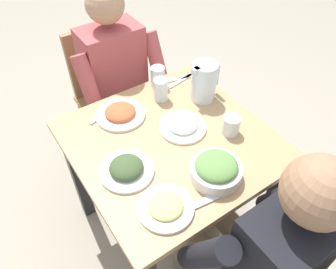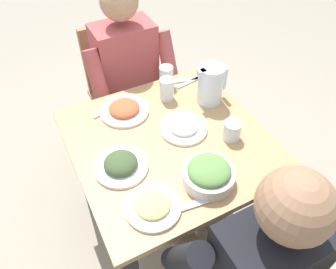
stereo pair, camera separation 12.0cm
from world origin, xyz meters
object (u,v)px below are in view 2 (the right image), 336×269
(diner_near, at_px, (240,255))
(diner_far, at_px, (133,85))
(chair_far, at_px, (122,87))
(water_glass_far_left, at_px, (167,89))
(dining_table, at_px, (170,159))
(water_glass_near_left, at_px, (166,77))
(plate_rice_curry, at_px, (124,109))
(plate_yoghurt, at_px, (184,127))
(water_glass_far_right, at_px, (232,131))
(plate_dolmas, at_px, (121,164))
(water_pitcher, at_px, (211,84))
(salad_bowl, at_px, (209,174))
(plate_fries, at_px, (153,206))

(diner_near, relative_size, diner_far, 1.00)
(chair_far, distance_m, water_glass_far_left, 0.56)
(diner_far, bearing_deg, dining_table, -95.28)
(water_glass_near_left, bearing_deg, plate_rice_curry, -160.39)
(plate_yoghurt, height_order, water_glass_far_right, water_glass_far_right)
(chair_far, xyz_separation_m, diner_near, (-0.05, -1.27, 0.15))
(diner_near, height_order, plate_dolmas, diner_near)
(diner_near, bearing_deg, water_pitcher, 66.56)
(diner_near, bearing_deg, water_glass_near_left, 79.40)
(diner_far, bearing_deg, diner_near, -92.89)
(plate_rice_curry, height_order, plate_yoghurt, plate_rice_curry)
(plate_rice_curry, bearing_deg, water_glass_near_left, 19.61)
(water_pitcher, xyz_separation_m, plate_rice_curry, (-0.40, 0.11, -0.08))
(dining_table, xyz_separation_m, water_glass_far_left, (0.12, 0.25, 0.19))
(chair_far, bearing_deg, water_glass_near_left, -74.08)
(water_pitcher, bearing_deg, diner_far, 121.87)
(diner_near, bearing_deg, chair_far, 87.57)
(chair_far, bearing_deg, water_pitcher, -67.85)
(water_pitcher, relative_size, water_glass_near_left, 1.73)
(plate_rice_curry, relative_size, plate_yoghurt, 1.08)
(water_glass_far_right, xyz_separation_m, water_glass_far_left, (-0.12, 0.37, 0.01))
(diner_far, relative_size, water_glass_near_left, 10.69)
(chair_far, height_order, diner_far, diner_far)
(dining_table, distance_m, salad_bowl, 0.32)
(water_pitcher, relative_size, salad_bowl, 0.95)
(water_glass_far_right, bearing_deg, diner_near, -119.90)
(diner_near, relative_size, plate_rice_curry, 5.14)
(water_pitcher, bearing_deg, water_glass_far_left, 148.18)
(plate_dolmas, bearing_deg, plate_yoghurt, 13.09)
(plate_dolmas, xyz_separation_m, water_glass_far_right, (0.48, -0.06, 0.02))
(diner_near, bearing_deg, plate_rice_curry, 97.47)
(plate_yoghurt, relative_size, water_glass_far_left, 1.91)
(water_pitcher, distance_m, plate_rice_curry, 0.42)
(chair_far, height_order, plate_rice_curry, chair_far)
(plate_fries, xyz_separation_m, water_glass_far_left, (0.33, 0.53, 0.04))
(plate_fries, bearing_deg, water_pitcher, 39.99)
(dining_table, height_order, water_pitcher, water_pitcher)
(dining_table, distance_m, plate_fries, 0.38)
(diner_far, relative_size, water_pitcher, 6.18)
(dining_table, bearing_deg, water_glass_far_right, -25.33)
(water_glass_far_right, bearing_deg, plate_rice_curry, 133.40)
(dining_table, relative_size, water_glass_near_left, 7.45)
(plate_fries, bearing_deg, diner_near, -51.45)
(water_glass_far_right, bearing_deg, dining_table, 154.67)
(plate_rice_curry, xyz_separation_m, plate_dolmas, (-0.14, -0.30, 0.00))
(water_pitcher, xyz_separation_m, water_glass_near_left, (-0.13, 0.20, -0.04))
(diner_near, distance_m, water_pitcher, 0.76)
(plate_dolmas, bearing_deg, water_glass_far_left, 40.31)
(dining_table, distance_m, water_glass_far_left, 0.34)
(diner_near, bearing_deg, water_glass_far_right, 60.10)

